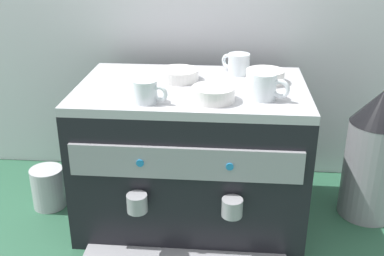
% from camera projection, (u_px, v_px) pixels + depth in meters
% --- Properties ---
extents(ground_plane, '(4.00, 4.00, 0.00)m').
position_uv_depth(ground_plane, '(192.00, 213.00, 1.55)').
color(ground_plane, '#28563D').
extents(tiled_backsplash_wall, '(2.80, 0.03, 0.97)m').
position_uv_depth(tiled_backsplash_wall, '(200.00, 44.00, 1.66)').
color(tiled_backsplash_wall, silver).
rests_on(tiled_backsplash_wall, ground_plane).
extents(espresso_machine, '(0.67, 0.54, 0.44)m').
position_uv_depth(espresso_machine, '(192.00, 154.00, 1.46)').
color(espresso_machine, black).
rests_on(espresso_machine, ground_plane).
extents(ceramic_cup_0, '(0.09, 0.06, 0.06)m').
position_uv_depth(ceramic_cup_0, '(147.00, 92.00, 1.23)').
color(ceramic_cup_0, silver).
rests_on(ceramic_cup_0, espresso_machine).
extents(ceramic_cup_1, '(0.10, 0.07, 0.07)m').
position_uv_depth(ceramic_cup_1, '(265.00, 87.00, 1.25)').
color(ceramic_cup_1, silver).
rests_on(ceramic_cup_1, espresso_machine).
extents(ceramic_cup_2, '(0.09, 0.08, 0.06)m').
position_uv_depth(ceramic_cup_2, '(238.00, 64.00, 1.47)').
color(ceramic_cup_2, silver).
rests_on(ceramic_cup_2, espresso_machine).
extents(ceramic_bowl_0, '(0.12, 0.12, 0.03)m').
position_uv_depth(ceramic_bowl_0, '(179.00, 75.00, 1.41)').
color(ceramic_bowl_0, white).
rests_on(ceramic_bowl_0, espresso_machine).
extents(ceramic_bowl_1, '(0.11, 0.11, 0.04)m').
position_uv_depth(ceramic_bowl_1, '(213.00, 94.00, 1.25)').
color(ceramic_bowl_1, white).
rests_on(ceramic_bowl_1, espresso_machine).
extents(ceramic_bowl_2, '(0.11, 0.11, 0.04)m').
position_uv_depth(ceramic_bowl_2, '(265.00, 76.00, 1.39)').
color(ceramic_bowl_2, white).
rests_on(ceramic_bowl_2, espresso_machine).
extents(coffee_grinder, '(0.18, 0.18, 0.43)m').
position_uv_depth(coffee_grinder, '(374.00, 154.00, 1.47)').
color(coffee_grinder, '#939399').
rests_on(coffee_grinder, ground_plane).
extents(milk_pitcher, '(0.11, 0.11, 0.14)m').
position_uv_depth(milk_pitcher, '(48.00, 188.00, 1.56)').
color(milk_pitcher, '#B7B7BC').
rests_on(milk_pitcher, ground_plane).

